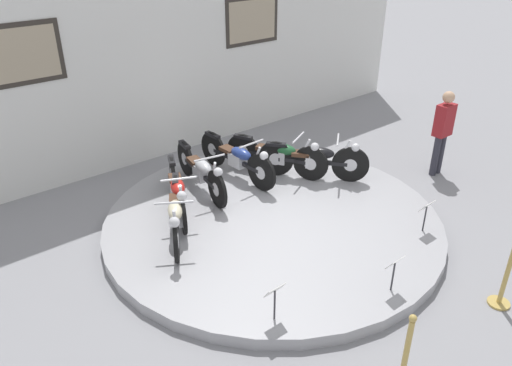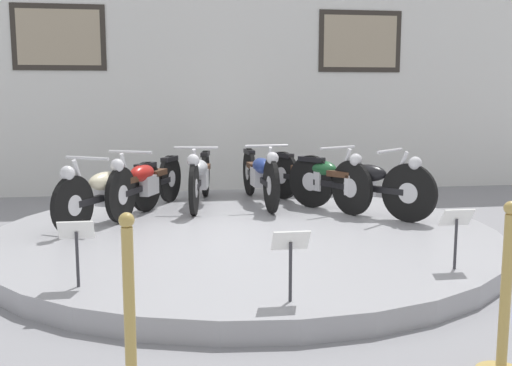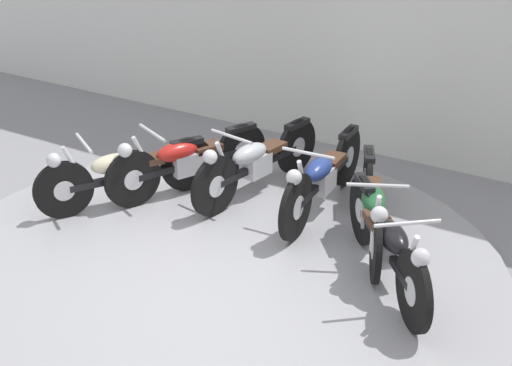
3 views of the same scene
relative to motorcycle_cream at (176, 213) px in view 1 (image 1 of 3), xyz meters
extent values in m
plane|color=gray|center=(1.45, -0.51, -0.55)|extent=(60.00, 60.00, 0.00)
cylinder|color=#99999E|center=(1.45, -0.51, -0.46)|extent=(5.34, 5.34, 0.18)
cube|color=silver|center=(1.45, 3.08, 1.69)|extent=(14.00, 0.20, 4.49)
cube|color=#2D2823|center=(-0.95, 2.97, 1.92)|extent=(1.40, 0.02, 1.00)
cube|color=tan|center=(-0.95, 2.97, 1.92)|extent=(1.24, 0.02, 0.84)
cube|color=#2D2823|center=(3.85, 2.97, 1.92)|extent=(1.40, 0.02, 1.00)
cube|color=tan|center=(3.85, 2.97, 1.92)|extent=(1.24, 0.02, 0.84)
cylinder|color=black|center=(-0.33, -0.54, -0.07)|extent=(0.37, 0.55, 0.61)
cylinder|color=silver|center=(-0.33, -0.54, -0.07)|extent=(0.17, 0.22, 0.21)
cylinder|color=black|center=(0.37, 0.61, -0.07)|extent=(0.37, 0.55, 0.61)
cylinder|color=silver|center=(0.37, 0.61, -0.07)|extent=(0.17, 0.22, 0.21)
cube|color=black|center=(0.02, 0.04, -0.07)|extent=(0.71, 1.10, 0.07)
cube|color=silver|center=(0.00, 0.00, -0.05)|extent=(0.34, 0.38, 0.24)
ellipsoid|color=beige|center=(-0.05, -0.08, 0.11)|extent=(0.44, 0.52, 0.20)
cube|color=#472D1E|center=(0.14, 0.22, 0.07)|extent=(0.34, 0.38, 0.07)
cube|color=black|center=(0.37, 0.61, 0.19)|extent=(0.27, 0.36, 0.06)
cylinder|color=silver|center=(-0.25, -0.41, 0.13)|extent=(0.17, 0.24, 0.54)
cylinder|color=silver|center=(-0.20, -0.32, 0.39)|extent=(0.48, 0.31, 0.03)
sphere|color=silver|center=(-0.36, -0.59, 0.27)|extent=(0.15, 0.15, 0.15)
cylinder|color=black|center=(0.11, 0.00, -0.06)|extent=(0.31, 0.59, 0.62)
cylinder|color=silver|center=(0.11, 0.00, -0.06)|extent=(0.15, 0.23, 0.22)
cylinder|color=black|center=(0.67, 1.23, -0.06)|extent=(0.31, 0.59, 0.62)
cylinder|color=silver|center=(0.67, 1.23, -0.06)|extent=(0.15, 0.23, 0.22)
cube|color=black|center=(0.39, 0.62, -0.06)|extent=(0.58, 1.16, 0.07)
cube|color=silver|center=(0.38, 0.58, -0.04)|extent=(0.31, 0.37, 0.24)
ellipsoid|color=red|center=(0.34, 0.49, 0.12)|extent=(0.40, 0.53, 0.20)
cube|color=#472D1E|center=(0.48, 0.82, 0.08)|extent=(0.31, 0.37, 0.07)
cube|color=black|center=(0.67, 1.23, 0.20)|extent=(0.24, 0.37, 0.06)
cylinder|color=silver|center=(0.18, 0.14, 0.14)|extent=(0.14, 0.25, 0.54)
cylinder|color=silver|center=(0.22, 0.24, 0.40)|extent=(0.50, 0.25, 0.03)
sphere|color=silver|center=(0.09, -0.05, 0.28)|extent=(0.15, 0.15, 0.15)
cylinder|color=black|center=(0.95, 0.29, -0.05)|extent=(0.16, 0.65, 0.65)
cylinder|color=silver|center=(0.95, 0.29, -0.05)|extent=(0.10, 0.23, 0.23)
cylinder|color=black|center=(1.18, 1.62, -0.05)|extent=(0.16, 0.65, 0.65)
cylinder|color=silver|center=(1.18, 1.62, -0.05)|extent=(0.10, 0.23, 0.23)
cube|color=black|center=(1.06, 0.96, -0.05)|extent=(0.28, 1.24, 0.07)
cube|color=silver|center=(1.05, 0.92, -0.03)|extent=(0.25, 0.35, 0.24)
ellipsoid|color=#B2B5BA|center=(1.04, 0.82, 0.13)|extent=(0.30, 0.51, 0.20)
cube|color=#472D1E|center=(1.10, 1.17, 0.09)|extent=(0.25, 0.35, 0.07)
cube|color=black|center=(1.18, 1.62, 0.22)|extent=(0.16, 0.37, 0.06)
cylinder|color=silver|center=(0.97, 0.44, 0.15)|extent=(0.09, 0.25, 0.54)
cylinder|color=silver|center=(0.99, 0.54, 0.41)|extent=(0.54, 0.12, 0.03)
sphere|color=silver|center=(0.94, 0.23, 0.29)|extent=(0.15, 0.15, 0.15)
cylinder|color=black|center=(1.88, 0.28, -0.04)|extent=(0.09, 0.67, 0.67)
cylinder|color=silver|center=(1.88, 0.28, -0.04)|extent=(0.08, 0.24, 0.23)
cylinder|color=black|center=(1.80, 1.63, -0.04)|extent=(0.09, 0.67, 0.67)
cylinder|color=silver|center=(1.80, 1.63, -0.04)|extent=(0.08, 0.24, 0.23)
cube|color=black|center=(1.84, 0.96, -0.04)|extent=(0.14, 1.24, 0.07)
cube|color=silver|center=(1.84, 0.92, -0.02)|extent=(0.22, 0.33, 0.24)
ellipsoid|color=navy|center=(1.85, 0.82, 0.14)|extent=(0.25, 0.49, 0.20)
cube|color=#472D1E|center=(1.83, 1.18, 0.10)|extent=(0.22, 0.33, 0.07)
cube|color=black|center=(1.80, 1.63, 0.25)|extent=(0.12, 0.37, 0.06)
cylinder|color=silver|center=(1.87, 0.43, 0.16)|extent=(0.06, 0.25, 0.54)
cylinder|color=silver|center=(1.86, 0.54, 0.42)|extent=(0.54, 0.06, 0.03)
sphere|color=silver|center=(1.88, 0.22, 0.30)|extent=(0.15, 0.15, 0.15)
cylinder|color=black|center=(2.80, 0.01, -0.05)|extent=(0.33, 0.61, 0.65)
cylinder|color=silver|center=(2.80, 0.01, -0.05)|extent=(0.16, 0.23, 0.23)
cylinder|color=black|center=(2.21, 1.23, -0.05)|extent=(0.33, 0.61, 0.65)
cylinder|color=silver|center=(2.21, 1.23, -0.05)|extent=(0.16, 0.23, 0.23)
cube|color=black|center=(2.51, 0.62, -0.05)|extent=(0.60, 1.15, 0.07)
cube|color=silver|center=(2.52, 0.58, -0.03)|extent=(0.32, 0.38, 0.24)
ellipsoid|color=#1E562D|center=(2.57, 0.49, 0.13)|extent=(0.41, 0.53, 0.20)
cube|color=#472D1E|center=(2.41, 0.82, 0.09)|extent=(0.32, 0.38, 0.07)
cube|color=black|center=(2.21, 1.23, 0.23)|extent=(0.25, 0.37, 0.06)
cylinder|color=silver|center=(2.74, 0.14, 0.15)|extent=(0.15, 0.24, 0.54)
cylinder|color=silver|center=(2.69, 0.24, 0.41)|extent=(0.50, 0.26, 0.03)
sphere|color=silver|center=(2.83, -0.04, 0.29)|extent=(0.15, 0.15, 0.15)
cylinder|color=black|center=(3.31, -0.48, -0.04)|extent=(0.47, 0.54, 0.67)
cylinder|color=silver|center=(3.31, -0.48, -0.04)|extent=(0.20, 0.22, 0.23)
cylinder|color=black|center=(2.44, 0.55, -0.04)|extent=(0.47, 0.54, 0.67)
cylinder|color=silver|center=(2.44, 0.55, -0.04)|extent=(0.20, 0.22, 0.23)
cube|color=black|center=(2.88, 0.04, -0.04)|extent=(0.85, 0.99, 0.07)
cube|color=silver|center=(2.90, 0.01, -0.02)|extent=(0.36, 0.37, 0.24)
ellipsoid|color=black|center=(2.97, -0.07, 0.14)|extent=(0.48, 0.51, 0.20)
cube|color=#472D1E|center=(2.74, 0.21, 0.10)|extent=(0.36, 0.37, 0.07)
cube|color=black|center=(2.44, 0.55, 0.24)|extent=(0.31, 0.34, 0.06)
cylinder|color=silver|center=(3.22, -0.37, 0.16)|extent=(0.20, 0.22, 0.54)
cylinder|color=silver|center=(3.15, -0.28, 0.42)|extent=(0.43, 0.37, 0.03)
sphere|color=silver|center=(3.35, -0.52, 0.30)|extent=(0.15, 0.15, 0.15)
cylinder|color=#333338|center=(-0.05, -2.28, -0.16)|extent=(0.02, 0.02, 0.42)
cube|color=white|center=(-0.05, -2.28, 0.06)|extent=(0.26, 0.11, 0.15)
cylinder|color=#333338|center=(1.45, -2.83, -0.16)|extent=(0.02, 0.02, 0.42)
cube|color=white|center=(1.45, -2.83, 0.06)|extent=(0.26, 0.11, 0.15)
cylinder|color=#333338|center=(2.95, -2.28, -0.16)|extent=(0.02, 0.02, 0.42)
cube|color=white|center=(2.95, -2.28, 0.06)|extent=(0.26, 0.11, 0.15)
cylinder|color=#2D2D38|center=(5.05, -1.10, -0.15)|extent=(0.13, 0.13, 0.80)
cylinder|color=#2D2D38|center=(5.21, -1.10, -0.15)|extent=(0.13, 0.13, 0.80)
cube|color=maroon|center=(5.13, -1.10, 0.55)|extent=(0.36, 0.22, 0.60)
sphere|color=tan|center=(5.13, -1.10, 0.99)|extent=(0.22, 0.22, 0.22)
cylinder|color=tan|center=(0.41, -3.77, -0.08)|extent=(0.06, 0.06, 0.95)
sphere|color=tan|center=(0.41, -3.77, 0.43)|extent=(0.08, 0.08, 0.08)
cylinder|color=tan|center=(2.49, -3.77, -0.54)|extent=(0.28, 0.28, 0.03)
cylinder|color=tan|center=(2.49, -3.77, -0.08)|extent=(0.06, 0.06, 0.95)
camera|label=1|loc=(-3.06, -5.62, 3.84)|focal=35.00mm
camera|label=2|loc=(0.60, -6.76, 1.06)|focal=42.00mm
camera|label=3|loc=(4.62, -5.05, 3.12)|focal=50.00mm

